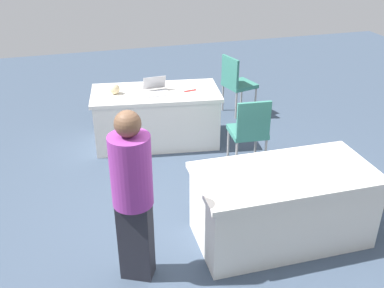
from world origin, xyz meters
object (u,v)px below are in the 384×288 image
(yarn_ball, at_px, (115,89))
(scissors_red, at_px, (190,91))
(table_back_left, at_px, (282,205))
(person_presenter, at_px, (133,191))
(table_foreground, at_px, (156,117))
(laptop_silver, at_px, (156,90))
(chair_tucked_right, at_px, (236,81))
(chair_near_front, at_px, (250,129))

(yarn_ball, relative_size, scissors_red, 0.77)
(table_back_left, bearing_deg, yarn_ball, -62.70)
(person_presenter, bearing_deg, yarn_ball, 112.37)
(table_foreground, relative_size, yarn_ball, 13.34)
(table_back_left, relative_size, person_presenter, 1.08)
(laptop_silver, height_order, scissors_red, laptop_silver)
(chair_tucked_right, xyz_separation_m, person_presenter, (2.17, 3.22, 0.35))
(person_presenter, relative_size, yarn_ball, 11.65)
(chair_near_front, height_order, scissors_red, chair_near_front)
(table_back_left, height_order, person_presenter, person_presenter)
(laptop_silver, bearing_deg, table_foreground, -90.12)
(chair_tucked_right, relative_size, person_presenter, 0.59)
(table_foreground, distance_m, yarn_ball, 0.71)
(yarn_ball, distance_m, scissors_red, 1.02)
(table_back_left, height_order, chair_tucked_right, chair_tucked_right)
(chair_near_front, distance_m, scissors_red, 1.08)
(table_foreground, bearing_deg, laptop_silver, 93.28)
(chair_tucked_right, height_order, person_presenter, person_presenter)
(table_back_left, distance_m, laptop_silver, 2.53)
(yarn_ball, bearing_deg, chair_near_front, 143.78)
(table_back_left, bearing_deg, chair_near_front, -99.12)
(person_presenter, height_order, yarn_ball, person_presenter)
(chair_tucked_right, bearing_deg, table_foreground, -79.95)
(person_presenter, distance_m, yarn_ball, 2.63)
(person_presenter, bearing_deg, chair_near_front, 68.26)
(table_back_left, relative_size, chair_tucked_right, 1.82)
(table_foreground, relative_size, laptop_silver, 5.54)
(chair_near_front, bearing_deg, person_presenter, -133.12)
(chair_tucked_right, height_order, laptop_silver, laptop_silver)
(chair_near_front, height_order, chair_tucked_right, chair_tucked_right)
(table_back_left, height_order, chair_near_front, chair_near_front)
(table_foreground, bearing_deg, table_back_left, 106.97)
(table_foreground, xyz_separation_m, table_back_left, (-0.74, 2.43, 0.00))
(chair_near_front, bearing_deg, laptop_silver, 139.03)
(scissors_red, bearing_deg, chair_near_front, 108.64)
(person_presenter, distance_m, scissors_red, 2.73)
(chair_near_front, height_order, laptop_silver, laptop_silver)
(yarn_ball, bearing_deg, table_foreground, 173.91)
(chair_near_front, bearing_deg, scissors_red, 123.16)
(table_back_left, height_order, yarn_ball, yarn_ball)
(scissors_red, bearing_deg, table_foreground, -23.44)
(chair_near_front, distance_m, yarn_ball, 1.89)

